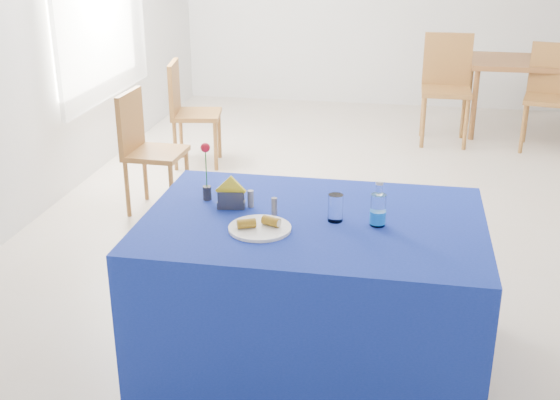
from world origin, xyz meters
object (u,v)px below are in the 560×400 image
object	(u,v)px
water_bottle	(378,211)
plate	(260,228)
oak_table	(536,68)
blue_table	(312,289)
chair_win_b	(187,106)
chair_bg_right	(551,89)
chair_win_a	(145,143)
chair_bg_left	(446,80)

from	to	relation	value
water_bottle	plate	bearing A→B (deg)	-163.99
oak_table	blue_table	bearing A→B (deg)	-110.78
water_bottle	chair_win_b	distance (m)	3.37
chair_bg_right	chair_win_b	bearing A→B (deg)	-149.62
chair_win_b	chair_win_a	bearing A→B (deg)	171.02
chair_bg_right	oak_table	bearing A→B (deg)	110.26
oak_table	chair_bg_right	size ratio (longest dim) A/B	1.33
plate	chair_win_a	size ratio (longest dim) A/B	0.32
water_bottle	chair_win_b	xyz separation A→B (m)	(-1.81, 2.83, -0.30)
oak_table	chair_bg_left	xyz separation A→B (m)	(-0.89, -0.42, -0.07)
oak_table	chair_win_b	distance (m)	3.55
blue_table	chair_win_b	bearing A→B (deg)	118.29
plate	chair_win_b	bearing A→B (deg)	113.39
chair_bg_right	chair_win_a	distance (m)	3.90
plate	blue_table	world-z (taller)	plate
water_bottle	chair_bg_right	bearing A→B (deg)	69.84
oak_table	chair_bg_left	distance (m)	0.99
blue_table	chair_win_a	distance (m)	2.28
chair_bg_left	chair_win_a	xyz separation A→B (m)	(-2.27, -2.25, -0.08)
chair_win_b	blue_table	bearing A→B (deg)	-161.41
plate	water_bottle	world-z (taller)	water_bottle
water_bottle	oak_table	world-z (taller)	water_bottle
plate	water_bottle	size ratio (longest dim) A/B	1.33
plate	oak_table	size ratio (longest dim) A/B	0.22
oak_table	chair_bg_left	size ratio (longest dim) A/B	1.26
blue_table	chair_bg_right	bearing A→B (deg)	65.96
water_bottle	chair_bg_right	size ratio (longest dim) A/B	0.22
water_bottle	chair_win_a	size ratio (longest dim) A/B	0.24
chair_bg_left	chair_bg_right	size ratio (longest dim) A/B	1.05
chair_win_a	oak_table	bearing A→B (deg)	-48.17
blue_table	chair_win_a	size ratio (longest dim) A/B	1.76
oak_table	chair_bg_right	world-z (taller)	chair_bg_right
water_bottle	chair_bg_right	xyz separation A→B (m)	(1.44, 3.92, -0.26)
plate	chair_bg_right	size ratio (longest dim) A/B	0.29
chair_bg_right	chair_win_a	world-z (taller)	chair_bg_right
plate	blue_table	size ratio (longest dim) A/B	0.18
water_bottle	chair_win_a	bearing A→B (deg)	135.81
plate	water_bottle	xyz separation A→B (m)	(0.52, 0.15, 0.06)
plate	chair_win_a	world-z (taller)	chair_win_a
chair_win_a	chair_win_b	xyz separation A→B (m)	(-0.01, 1.08, 0.01)
water_bottle	blue_table	bearing A→B (deg)	175.33
oak_table	chair_win_b	xyz separation A→B (m)	(-3.17, -1.59, -0.14)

